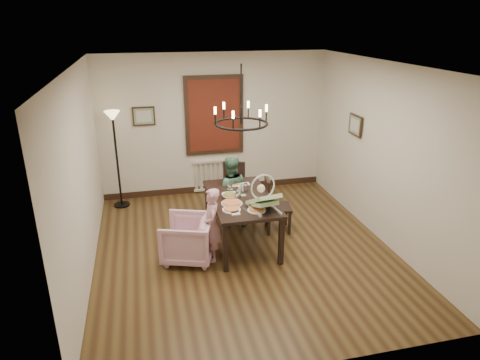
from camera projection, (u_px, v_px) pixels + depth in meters
name	position (u px, v px, depth m)	size (l,w,h in m)	color
room_shell	(238.00, 157.00, 6.54)	(4.51, 5.00, 2.81)	#543E1C
dining_table	(241.00, 202.00, 6.68)	(0.95, 1.68, 0.79)	black
chair_far	(233.00, 188.00, 7.85)	(0.41, 0.41, 0.92)	black
chair_right	(278.00, 204.00, 7.14)	(0.42, 0.42, 0.96)	black
armchair	(188.00, 239.00, 6.32)	(0.72, 0.74, 0.67)	#E3AEC3
elderly_woman	(212.00, 231.00, 6.27)	(0.34, 0.22, 0.94)	#CF929E
seated_man	(230.00, 197.00, 7.34)	(0.50, 0.39, 1.03)	#4A7C5D
baby_bouncer	(264.00, 198.00, 6.15)	(0.40, 0.55, 0.36)	#B3E39C
salad_bowl	(230.00, 196.00, 6.59)	(0.30, 0.30, 0.07)	white
pizza_platter	(232.00, 203.00, 6.38)	(0.32, 0.32, 0.04)	tan
drinking_glass	(238.00, 194.00, 6.54)	(0.08, 0.08, 0.15)	silver
window_blinds	(214.00, 115.00, 8.37)	(1.00, 0.03, 1.40)	maroon
radiator	(215.00, 175.00, 8.84)	(0.92, 0.12, 0.62)	silver
picture_back	(144.00, 116.00, 8.08)	(0.42, 0.03, 0.36)	black
picture_right	(355.00, 125.00, 7.41)	(0.42, 0.03, 0.36)	black
floor_lamp	(117.00, 161.00, 7.93)	(0.30, 0.30, 1.80)	black
chandelier	(241.00, 124.00, 6.23)	(0.80, 0.80, 0.04)	black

